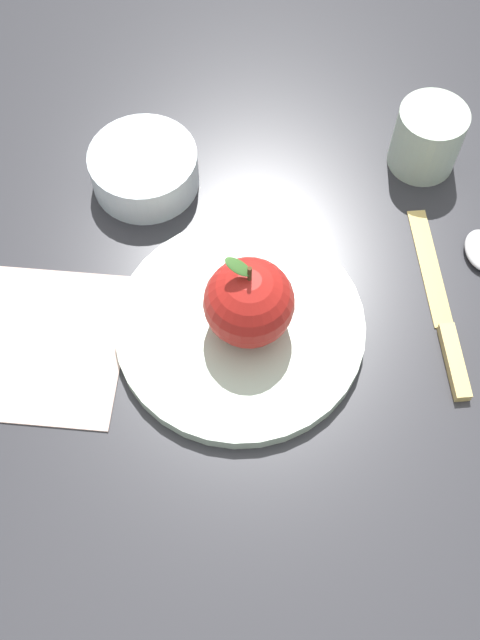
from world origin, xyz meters
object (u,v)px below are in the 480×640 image
object	(u,v)px
side_bowl	(144,166)
knife	(443,316)
linen_napkin	(50,344)
dinner_plate	(240,326)
cup	(428,136)
apple	(249,303)

from	to	relation	value
side_bowl	knife	world-z (taller)	side_bowl
side_bowl	linen_napkin	bearing A→B (deg)	92.93
dinner_plate	linen_napkin	distance (m)	0.17
cup	apple	bearing A→B (deg)	73.18
knife	linen_napkin	size ratio (longest dim) A/B	1.20
apple	dinner_plate	bearing A→B (deg)	13.57
cup	knife	size ratio (longest dim) A/B	0.37
dinner_plate	cup	world-z (taller)	cup
apple	linen_napkin	world-z (taller)	apple
dinner_plate	cup	distance (m)	0.27
apple	side_bowl	world-z (taller)	apple
apple	cup	size ratio (longest dim) A/B	1.38
apple	cup	bearing A→B (deg)	-106.82
apple	knife	bearing A→B (deg)	-150.25
dinner_plate	knife	xyz separation A→B (m)	(-0.16, -0.09, -0.01)
apple	knife	size ratio (longest dim) A/B	0.52
dinner_plate	linen_napkin	xyz separation A→B (m)	(0.15, 0.09, -0.01)
dinner_plate	side_bowl	xyz separation A→B (m)	(0.16, -0.11, 0.02)
knife	linen_napkin	bearing A→B (deg)	29.57
apple	cup	distance (m)	0.27
cup	linen_napkin	xyz separation A→B (m)	(0.23, 0.34, -0.04)
linen_napkin	side_bowl	bearing A→B (deg)	-87.07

